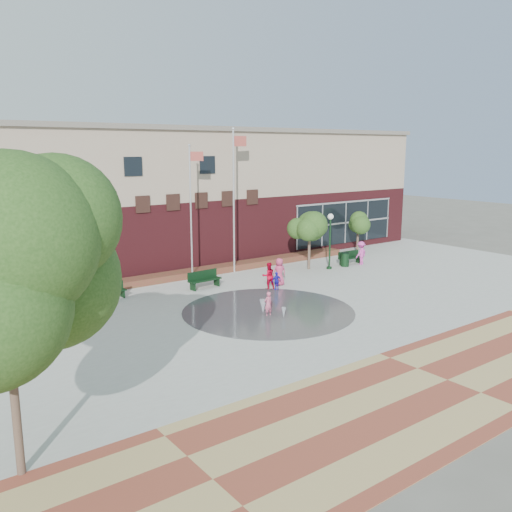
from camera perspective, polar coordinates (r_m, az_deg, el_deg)
ground at (r=24.40m, az=5.68°, el=-7.48°), size 120.00×120.00×0.00m
plaza_concrete at (r=27.33m, az=-0.00°, el=-5.34°), size 46.00×18.00×0.01m
paver_band at (r=20.16m, az=19.51°, el=-12.23°), size 46.00×6.00×0.01m
splash_pad at (r=26.57m, az=1.30°, el=-5.84°), size 8.40×8.40×0.01m
library_building at (r=38.00m, az=-12.32°, el=6.22°), size 44.40×10.40×9.20m
flower_bed at (r=33.53m, az=-7.80°, el=-2.32°), size 26.00×1.20×0.40m
flagpole_left at (r=32.04m, az=-6.82°, el=5.24°), size 0.95×0.17×8.07m
flagpole_right at (r=34.06m, az=-2.29°, el=6.65°), size 1.12×0.18×9.09m
lamp_left at (r=22.21m, az=-23.06°, el=-3.88°), size 0.40×0.40×3.80m
lamp_right at (r=35.58m, az=7.80°, el=2.22°), size 0.39×0.39×3.68m
bench_left at (r=29.46m, az=-15.18°, el=-3.95°), size 1.80×0.60×0.89m
bench_mid at (r=30.89m, az=-5.43°, el=-2.83°), size 2.02×0.69×1.00m
bench_right at (r=37.60m, az=9.88°, el=-0.44°), size 1.85×0.61×0.92m
trash_can at (r=36.82m, az=9.34°, el=-0.36°), size 0.59×0.59×0.97m
tree_big_left at (r=13.45m, az=-25.27°, el=0.41°), size 4.85×4.85×7.75m
tree_mid at (r=35.22m, az=5.67°, el=3.53°), size 2.53×2.53×4.27m
tree_small_right at (r=41.76m, az=10.72°, el=3.58°), size 1.90×1.90×3.25m
water_jet_a at (r=26.14m, az=0.75°, el=-6.14°), size 0.35×0.35×0.68m
water_jet_b at (r=25.49m, az=2.93°, el=-6.61°), size 0.22×0.22×0.50m
child_splash at (r=25.68m, az=1.29°, el=-5.07°), size 0.45×0.31×1.19m
adult_red at (r=30.48m, az=1.32°, el=-2.10°), size 0.89×0.78×1.54m
adult_pink at (r=31.31m, az=2.47°, el=-1.68°), size 0.90×0.72×1.62m
child_blue at (r=30.29m, az=2.18°, el=-2.66°), size 0.65×0.33×1.06m
person_bench at (r=37.53m, az=10.99°, el=0.30°), size 1.14×0.79×1.62m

